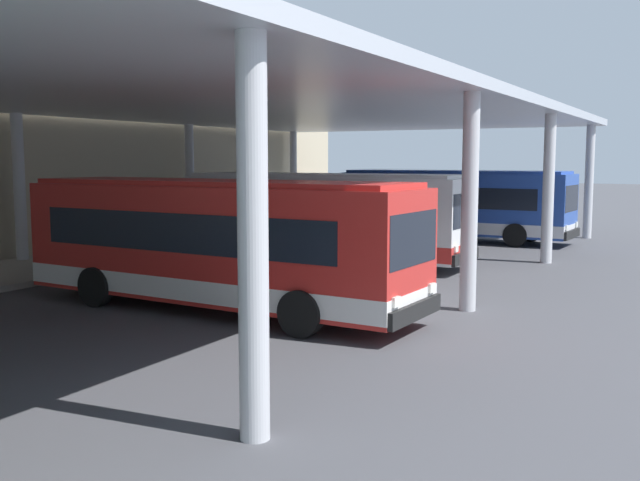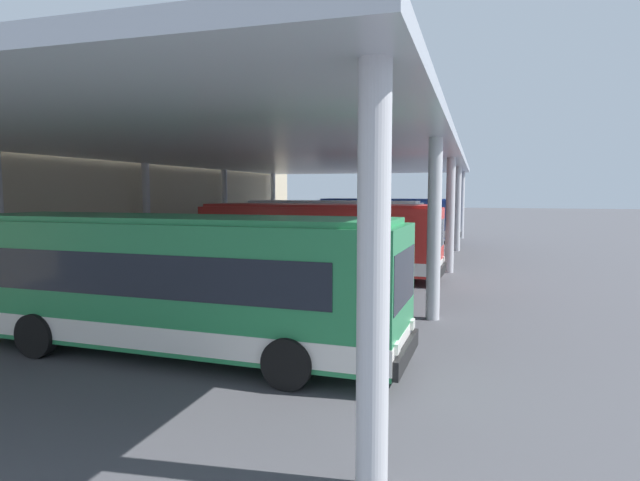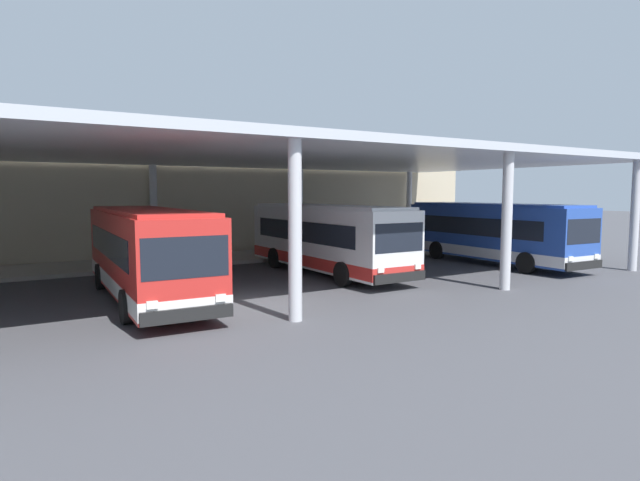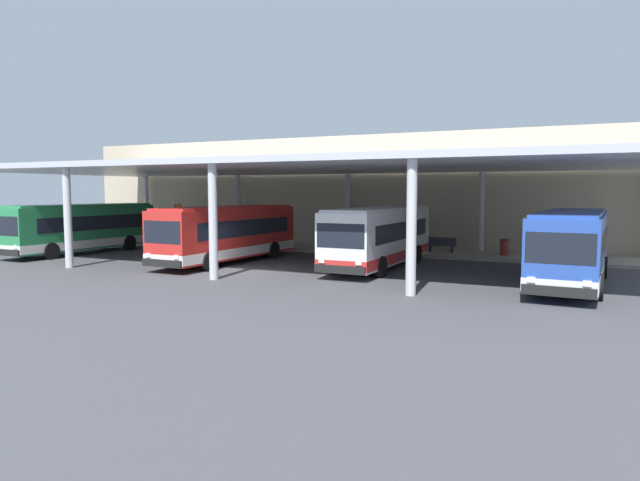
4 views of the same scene
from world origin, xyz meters
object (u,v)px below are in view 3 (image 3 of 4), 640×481
object	(u,v)px
bus_far_bay	(492,232)
trash_bin	(338,241)
bus_second_bay	(147,253)
bench_waiting	(283,244)
bus_middle_bay	(326,238)

from	to	relation	value
bus_far_bay	trash_bin	xyz separation A→B (m)	(-3.83, 8.84, -0.98)
bus_second_bay	bench_waiting	xyz separation A→B (m)	(10.04, 8.94, -0.99)
bus_middle_bay	bus_far_bay	bearing A→B (deg)	-10.83
bus_second_bay	bus_middle_bay	bearing A→B (deg)	11.05
bus_far_bay	bus_middle_bay	bearing A→B (deg)	169.17
bus_far_bay	bench_waiting	xyz separation A→B (m)	(-7.66, 9.05, -0.99)
bus_second_bay	bench_waiting	bearing A→B (deg)	41.66
bus_middle_bay	bench_waiting	size ratio (longest dim) A/B	5.86
trash_bin	bus_second_bay	bearing A→B (deg)	-147.84
bus_second_bay	bench_waiting	size ratio (longest dim) A/B	5.90
bench_waiting	bus_second_bay	bearing A→B (deg)	-138.34
bus_middle_bay	bench_waiting	distance (m)	7.52
bus_middle_bay	bus_far_bay	xyz separation A→B (m)	(9.25, -1.77, 0.00)
bus_second_bay	trash_bin	xyz separation A→B (m)	(13.88, 8.72, -0.98)
bus_middle_bay	bench_waiting	xyz separation A→B (m)	(1.58, 7.28, -0.99)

